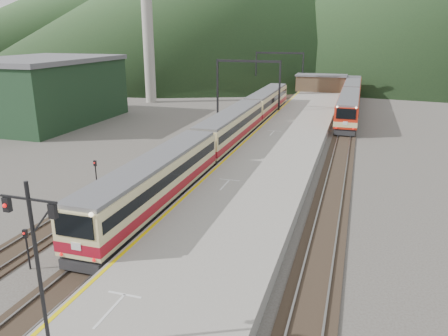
% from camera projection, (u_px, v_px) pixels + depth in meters
% --- Properties ---
extents(track_main, '(2.60, 200.00, 0.23)m').
position_uv_depth(track_main, '(239.00, 139.00, 50.19)').
color(track_main, black).
rests_on(track_main, ground).
extents(track_far, '(2.60, 200.00, 0.23)m').
position_uv_depth(track_far, '(199.00, 136.00, 51.60)').
color(track_far, black).
rests_on(track_far, ground).
extents(track_second, '(2.60, 200.00, 0.23)m').
position_uv_depth(track_second, '(342.00, 146.00, 46.94)').
color(track_second, black).
rests_on(track_second, ground).
extents(platform, '(8.00, 100.00, 1.00)m').
position_uv_depth(platform, '(285.00, 143.00, 46.65)').
color(platform, gray).
rests_on(platform, ground).
extents(gantry_near, '(9.55, 0.25, 8.00)m').
position_uv_depth(gantry_near, '(248.00, 77.00, 63.00)').
color(gantry_near, black).
rests_on(gantry_near, ground).
extents(gantry_far, '(9.55, 0.25, 8.00)m').
position_uv_depth(gantry_far, '(279.00, 65.00, 85.77)').
color(gantry_far, black).
rests_on(gantry_far, ground).
extents(warehouse, '(14.50, 20.50, 8.60)m').
position_uv_depth(warehouse, '(43.00, 90.00, 58.64)').
color(warehouse, black).
rests_on(warehouse, ground).
extents(smokestack, '(1.80, 1.80, 30.00)m').
position_uv_depth(smokestack, '(147.00, 11.00, 71.95)').
color(smokestack, '#9E998E').
rests_on(smokestack, ground).
extents(station_shed, '(9.40, 4.40, 3.10)m').
position_uv_depth(station_shed, '(321.00, 83.00, 82.47)').
color(station_shed, '#4D3B2A').
rests_on(station_shed, platform).
extents(hill_d, '(200.00, 200.00, 55.00)m').
position_uv_depth(hill_d, '(133.00, 3.00, 258.02)').
color(hill_d, '#2D4B29').
rests_on(hill_d, ground).
extents(main_train, '(2.67, 54.94, 3.26)m').
position_uv_depth(main_train, '(231.00, 129.00, 46.65)').
color(main_train, '#D6C585').
rests_on(main_train, track_main).
extents(second_train, '(2.70, 36.78, 3.29)m').
position_uv_depth(second_train, '(350.00, 99.00, 67.19)').
color(second_train, red).
rests_on(second_train, track_second).
extents(signal_mast, '(2.20, 0.20, 6.39)m').
position_uv_depth(signal_mast, '(36.00, 251.00, 14.58)').
color(signal_mast, black).
rests_on(signal_mast, platform).
extents(short_signal_a, '(0.26, 0.22, 2.27)m').
position_uv_depth(short_signal_a, '(27.00, 244.00, 22.47)').
color(short_signal_a, black).
rests_on(short_signal_a, ground).
extents(short_signal_b, '(0.23, 0.17, 2.27)m').
position_uv_depth(short_signal_b, '(201.00, 138.00, 44.61)').
color(short_signal_b, black).
rests_on(short_signal_b, ground).
extents(short_signal_c, '(0.25, 0.21, 2.27)m').
position_uv_depth(short_signal_c, '(96.00, 170.00, 34.31)').
color(short_signal_c, black).
rests_on(short_signal_c, ground).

